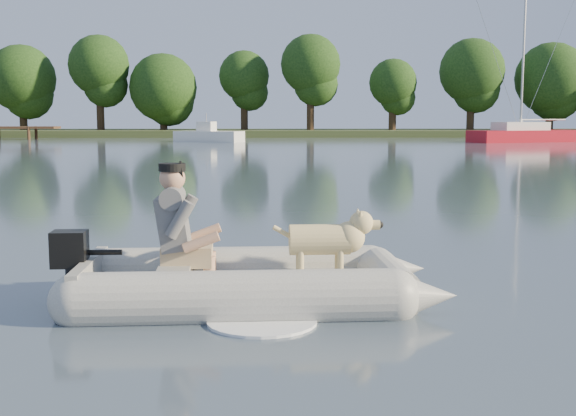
{
  "coord_description": "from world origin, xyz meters",
  "views": [
    {
      "loc": [
        0.13,
        -6.37,
        1.79
      ],
      "look_at": [
        0.32,
        1.87,
        0.75
      ],
      "focal_mm": 45.0,
      "sensor_mm": 36.0,
      "label": 1
    }
  ],
  "objects_px": {
    "man": "(175,219)",
    "motorboat": "(209,128)",
    "dog": "(320,245)",
    "dinghy": "(251,239)",
    "sailboat": "(525,135)"
  },
  "relations": [
    {
      "from": "man",
      "to": "sailboat",
      "type": "height_order",
      "value": "sailboat"
    },
    {
      "from": "dog",
      "to": "motorboat",
      "type": "distance_m",
      "value": 45.67
    },
    {
      "from": "man",
      "to": "motorboat",
      "type": "bearing_deg",
      "value": 92.05
    },
    {
      "from": "dog",
      "to": "sailboat",
      "type": "distance_m",
      "value": 47.98
    },
    {
      "from": "dinghy",
      "to": "man",
      "type": "height_order",
      "value": "man"
    },
    {
      "from": "dinghy",
      "to": "motorboat",
      "type": "xyz_separation_m",
      "value": [
        -4.32,
        45.48,
        0.35
      ]
    },
    {
      "from": "man",
      "to": "dog",
      "type": "height_order",
      "value": "man"
    },
    {
      "from": "motorboat",
      "to": "dog",
      "type": "bearing_deg",
      "value": -61.26
    },
    {
      "from": "man",
      "to": "sailboat",
      "type": "relative_size",
      "value": 0.1
    },
    {
      "from": "dinghy",
      "to": "dog",
      "type": "relative_size",
      "value": 4.76
    },
    {
      "from": "man",
      "to": "sailboat",
      "type": "bearing_deg",
      "value": 64.32
    },
    {
      "from": "motorboat",
      "to": "sailboat",
      "type": "relative_size",
      "value": 0.43
    },
    {
      "from": "man",
      "to": "dog",
      "type": "bearing_deg",
      "value": -0.0
    },
    {
      "from": "man",
      "to": "dog",
      "type": "xyz_separation_m",
      "value": [
        1.4,
        0.06,
        -0.27
      ]
    },
    {
      "from": "sailboat",
      "to": "motorboat",
      "type": "bearing_deg",
      "value": 159.36
    }
  ]
}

